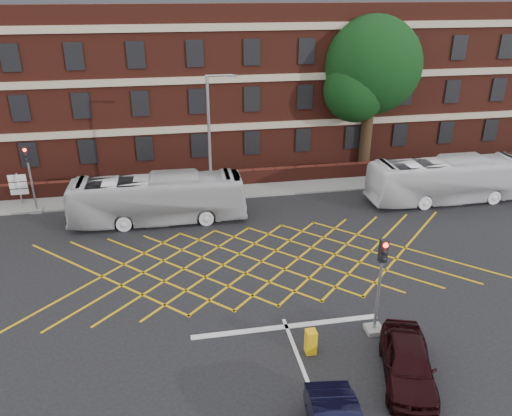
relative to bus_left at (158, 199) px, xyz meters
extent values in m
plane|color=black|center=(5.13, -7.95, -1.46)|extent=(120.00, 120.00, 0.00)
cube|color=#511D14|center=(5.13, 14.05, 4.54)|extent=(50.00, 12.00, 12.00)
cube|color=#202328|center=(5.13, 14.05, 10.54)|extent=(51.00, 10.61, 10.61)
cube|color=#B7A88C|center=(5.13, 7.97, 5.54)|extent=(50.00, 0.18, 0.50)
cube|color=black|center=(5.13, 7.99, 4.04)|extent=(1.20, 0.14, 1.80)
cube|color=#4F1C15|center=(5.13, 5.05, -0.91)|extent=(56.00, 0.50, 1.10)
cube|color=slate|center=(5.13, 4.05, -1.40)|extent=(60.00, 3.00, 0.12)
cube|color=#CC990C|center=(5.13, -5.95, -1.45)|extent=(8.22, 8.22, 0.02)
cube|color=silver|center=(5.13, -11.45, -1.45)|extent=(8.00, 0.30, 0.02)
imported|color=silver|center=(0.00, 0.00, 0.00)|extent=(10.51, 2.69, 2.91)
imported|color=white|center=(18.67, -0.28, 0.02)|extent=(10.60, 2.53, 2.95)
imported|color=black|center=(8.69, -15.17, -0.72)|extent=(3.03, 4.67, 1.48)
cylinder|color=black|center=(16.13, 7.70, 1.69)|extent=(0.90, 0.90, 6.30)
sphere|color=black|center=(16.13, 7.70, 6.28)|extent=(7.19, 7.19, 7.19)
sphere|color=black|center=(14.63, 6.90, 4.64)|extent=(4.67, 4.67, 4.67)
sphere|color=black|center=(17.63, 8.50, 5.04)|extent=(4.31, 4.31, 4.31)
cube|color=slate|center=(8.62, -12.41, -1.36)|extent=(0.70, 0.70, 0.20)
cylinder|color=gray|center=(8.62, -12.41, 0.29)|extent=(0.12, 0.12, 3.50)
cube|color=black|center=(8.62, -12.41, 2.34)|extent=(0.30, 0.25, 0.95)
sphere|color=#FF0C05|center=(8.62, -12.55, 2.66)|extent=(0.20, 0.20, 0.20)
cube|color=slate|center=(-7.63, 2.76, -1.36)|extent=(0.70, 0.70, 0.20)
cylinder|color=gray|center=(-7.63, 2.76, 0.29)|extent=(0.12, 0.12, 3.50)
cube|color=black|center=(-7.63, 2.76, 2.34)|extent=(0.30, 0.25, 0.95)
sphere|color=#FF0C05|center=(-7.63, 2.62, 2.66)|extent=(0.20, 0.20, 0.20)
cube|color=slate|center=(3.28, 0.93, -1.36)|extent=(1.00, 1.00, 0.20)
cylinder|color=gray|center=(3.28, 0.93, 2.75)|extent=(0.18, 0.18, 8.41)
cylinder|color=gray|center=(3.98, 0.93, 6.95)|extent=(1.60, 0.12, 0.12)
cube|color=gray|center=(4.78, 0.93, 6.90)|extent=(0.50, 0.20, 0.12)
cylinder|color=gray|center=(-8.80, 4.09, -0.36)|extent=(0.10, 0.10, 2.20)
cube|color=silver|center=(-8.80, 4.01, 0.44)|extent=(1.10, 0.06, 0.45)
cube|color=silver|center=(-8.80, 4.01, -0.06)|extent=(1.10, 0.06, 0.40)
cube|color=silver|center=(-8.80, 4.01, -0.51)|extent=(1.10, 0.06, 0.35)
cube|color=#E6A90D|center=(5.67, -13.15, -0.96)|extent=(0.40, 0.43, 1.00)
camera|label=1|loc=(0.76, -28.00, 11.63)|focal=35.00mm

